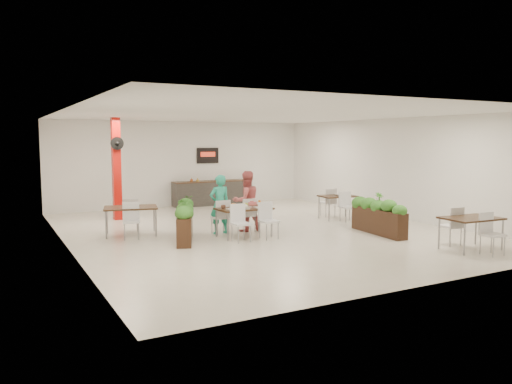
% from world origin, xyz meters
% --- Properties ---
extents(ground, '(12.00, 12.00, 0.00)m').
position_xyz_m(ground, '(0.00, 0.00, 0.00)').
color(ground, beige).
rests_on(ground, ground).
extents(room_shell, '(10.10, 12.10, 3.22)m').
position_xyz_m(room_shell, '(0.00, 0.00, 2.01)').
color(room_shell, white).
rests_on(room_shell, ground).
extents(red_column, '(0.40, 0.41, 3.20)m').
position_xyz_m(red_column, '(-3.00, 3.79, 1.64)').
color(red_column, '#B7120C').
rests_on(red_column, ground).
extents(service_counter, '(3.00, 0.64, 2.20)m').
position_xyz_m(service_counter, '(1.00, 5.65, 0.49)').
color(service_counter, '#292725').
rests_on(service_counter, ground).
extents(main_table, '(1.42, 1.64, 0.92)m').
position_xyz_m(main_table, '(-0.74, -0.56, 0.64)').
color(main_table, black).
rests_on(main_table, ground).
extents(diner_man, '(0.59, 0.39, 1.59)m').
position_xyz_m(diner_man, '(-1.13, 0.10, 0.79)').
color(diner_man, '#29B48F').
rests_on(diner_man, ground).
extents(diner_woman, '(0.82, 0.65, 1.66)m').
position_xyz_m(diner_woman, '(-0.33, 0.10, 0.83)').
color(diner_woman, '#D25D5E').
rests_on(diner_woman, ground).
extents(planter_left, '(1.09, 2.04, 1.13)m').
position_xyz_m(planter_left, '(-2.26, -0.28, 0.53)').
color(planter_left, black).
rests_on(planter_left, ground).
extents(planter_right, '(0.57, 2.11, 1.11)m').
position_xyz_m(planter_right, '(2.59, -1.96, 0.51)').
color(planter_right, black).
rests_on(planter_right, ground).
extents(side_table_a, '(1.54, 1.67, 0.92)m').
position_xyz_m(side_table_a, '(-3.28, 1.05, 0.64)').
color(side_table_a, black).
rests_on(side_table_a, ground).
extents(side_table_b, '(1.18, 1.65, 0.92)m').
position_xyz_m(side_table_b, '(3.20, 0.60, 0.62)').
color(side_table_b, black).
rests_on(side_table_b, ground).
extents(side_table_c, '(1.34, 1.64, 0.92)m').
position_xyz_m(side_table_c, '(3.11, -4.44, 0.63)').
color(side_table_c, black).
rests_on(side_table_c, ground).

